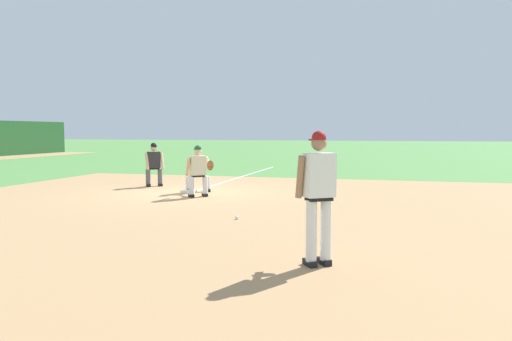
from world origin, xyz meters
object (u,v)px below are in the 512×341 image
(first_base_bag, at_px, (189,192))
(pitcher, at_px, (319,189))
(baseball, at_px, (237,218))
(first_baseman, at_px, (199,168))
(baserunner, at_px, (198,169))
(umpire, at_px, (154,163))

(first_base_bag, xyz_separation_m, pitcher, (-6.95, -4.84, 1.01))
(pitcher, bearing_deg, first_base_bag, 34.86)
(baseball, height_order, first_baseman, first_baseman)
(first_baseman, relative_size, baserunner, 0.92)
(first_baseman, bearing_deg, umpire, 61.48)
(umpire, bearing_deg, first_base_bag, -127.46)
(baseball, xyz_separation_m, first_baseman, (4.11, 2.48, 0.69))
(first_base_bag, relative_size, baseball, 5.14)
(first_base_bag, xyz_separation_m, baserunner, (-0.71, -0.59, 0.75))
(first_base_bag, relative_size, first_baseman, 0.28)
(first_base_bag, relative_size, pitcher, 0.20)
(baseball, bearing_deg, first_base_bag, 35.17)
(first_base_bag, xyz_separation_m, first_baseman, (0.29, -0.21, 0.69))
(first_base_bag, distance_m, baserunner, 1.19)
(first_base_bag, height_order, pitcher, pitcher)
(pitcher, relative_size, baserunner, 1.27)
(pitcher, bearing_deg, baseball, 34.47)
(first_base_bag, bearing_deg, baseball, -144.83)
(pitcher, bearing_deg, umpire, 38.62)
(pitcher, height_order, umpire, pitcher)
(first_baseman, bearing_deg, baseball, -148.91)
(baserunner, bearing_deg, baseball, -145.86)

